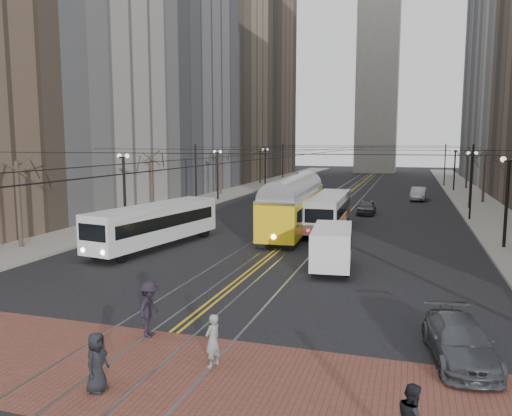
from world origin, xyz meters
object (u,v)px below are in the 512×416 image
Objects in this scene: cargo_van at (332,248)px; pedestrian_a at (97,362)px; rear_bus at (329,213)px; pedestrian_b at (213,340)px; sedan_silver at (418,194)px; streetcar at (294,210)px; sedan_grey at (367,207)px; clock_tower at (380,10)px; pedestrian_d at (149,309)px; transit_bus at (155,226)px; sedan_parked at (460,341)px.

pedestrian_a is (-4.07, -15.10, -0.30)m from cargo_van.
pedestrian_b is (0.39, -24.85, -0.55)m from rear_bus.
streetcar is at bearing -106.42° from sedan_silver.
sedan_grey is (2.04, 9.72, -0.70)m from rear_bus.
sedan_grey is (4.00, -70.48, -35.29)m from clock_tower.
pedestrian_d is (-2.61, -23.30, -0.38)m from rear_bus.
sedan_silver is 47.54m from pedestrian_d.
rear_bus is at bearing 93.84° from cargo_van.
rear_bus is 6.39× the size of pedestrian_a.
cargo_van is at bearing -69.61° from streetcar.
clock_tower is at bearing 93.83° from sedan_grey.
rear_bus is at bearing -158.86° from pedestrian_b.
streetcar is 11.46m from cargo_van.
sedan_grey is (4.50, 11.30, -0.99)m from streetcar.
pedestrian_d is (-9.49, -46.59, 0.22)m from sedan_silver.
cargo_van is at bearing -93.62° from sedan_silver.
transit_bus is 13.77m from rear_bus.
sedan_silver is 48.58m from pedestrian_b.
transit_bus is 15.30m from pedestrian_d.
sedan_grey is 0.91× the size of sedan_parked.
pedestrian_d is at bearing -97.13° from pedestrian_b.
sedan_grey is 14.41m from sedan_silver.
cargo_van is 12.13m from pedestrian_d.
transit_bus is at bearing -134.38° from streetcar.
pedestrian_d is (-10.15, -1.11, 0.36)m from sedan_parked.
sedan_silver is 2.84× the size of pedestrian_a.
pedestrian_b is 3.38m from pedestrian_d.
clock_tower is at bearing 86.74° from cargo_van.
pedestrian_a is at bearing -56.60° from transit_bus.
transit_bus is at bearing -94.93° from clock_tower.
rear_bus is at bearing -88.60° from clock_tower.
transit_bus is 0.78× the size of streetcar.
pedestrian_d is at bearing -118.28° from cargo_van.
sedan_grey is 2.01× the size of pedestrian_d.
rear_bus is at bearing -101.28° from sedan_grey.
pedestrian_d is (-3.00, 1.55, 0.17)m from pedestrian_b.
sedan_grey is at bearing -13.92° from pedestrian_d.
clock_tower is 14.13× the size of sedan_silver.
rear_bus is 12.27m from cargo_van.
sedan_silver is at bearing 76.47° from cargo_van.
sedan_grey is 0.85× the size of sedan_silver.
rear_bus is at bearing -102.29° from sedan_silver.
streetcar is 8.57× the size of pedestrian_a.
pedestrian_a is (-0.07, -107.40, -35.13)m from clock_tower.
streetcar is 25.64m from pedestrian_a.
streetcar is at bearing -152.78° from pedestrian_b.
cargo_van reaches higher than pedestrian_a.
sedan_grey is (0.00, 21.82, -0.46)m from cargo_van.
streetcar is 1.34× the size of rear_bus.
streetcar reaches higher than pedestrian_b.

